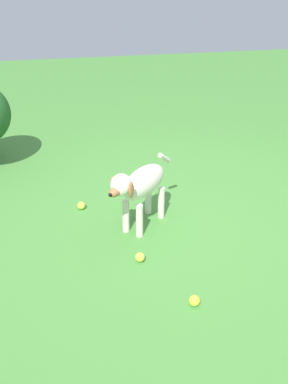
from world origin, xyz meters
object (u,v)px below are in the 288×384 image
Objects in this scene: dog at (141,185)px; tennis_ball_1 at (140,257)px; tennis_ball_2 at (194,301)px; tennis_ball_0 at (81,205)px.

dog is 9.05× the size of tennis_ball_1.
dog is 0.97m from tennis_ball_2.
dog is at bearing -171.99° from tennis_ball_2.
tennis_ball_1 is (0.42, -0.10, -0.32)m from dog.
tennis_ball_1 is 0.53m from tennis_ball_2.
tennis_ball_0 and tennis_ball_1 have the same top height.
tennis_ball_2 is at bearing 24.94° from tennis_ball_1.
dog is 0.54m from tennis_ball_1.
tennis_ball_1 is (0.79, 0.32, 0.00)m from tennis_ball_0.
tennis_ball_0 is 1.00× the size of tennis_ball_2.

